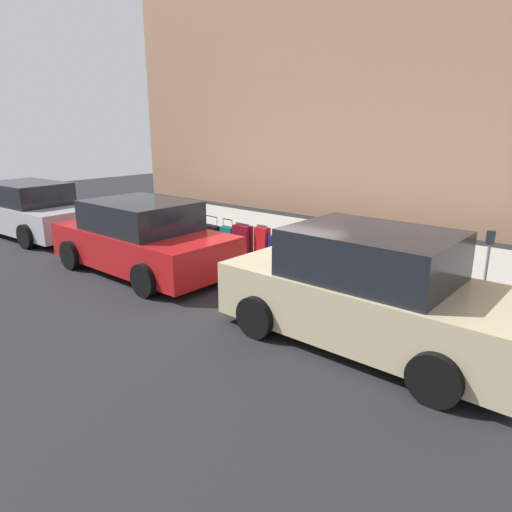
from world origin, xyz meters
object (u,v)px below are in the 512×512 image
(suitcase_silver_4, at_px, (316,259))
(suitcase_silver_11, at_px, (199,231))
(suitcase_olive_5, at_px, (297,251))
(parked_car_red_1, at_px, (142,238))
(suitcase_teal_2, at_px, (363,269))
(parked_car_silver_2, at_px, (30,210))
(suitcase_black_10, at_px, (212,236))
(suitcase_teal_9, at_px, (228,239))
(suitcase_black_3, at_px, (342,260))
(suitcase_maroon_8, at_px, (243,240))
(fire_hydrant, at_px, (177,223))
(suitcase_maroon_1, at_px, (390,270))
(suitcase_red_7, at_px, (262,242))
(bollard_post, at_px, (162,222))
(parked_car_beige_0, at_px, (369,292))
(suitcase_navy_6, at_px, (278,249))
(suitcase_red_0, at_px, (417,275))
(parking_meter, at_px, (488,257))

(suitcase_silver_4, bearing_deg, suitcase_silver_11, -0.59)
(suitcase_olive_5, bearing_deg, parked_car_red_1, 39.88)
(suitcase_teal_2, xyz_separation_m, parked_car_silver_2, (9.57, 2.00, 0.30))
(suitcase_teal_2, xyz_separation_m, parked_car_red_1, (4.21, 2.00, 0.31))
(suitcase_olive_5, distance_m, suitcase_black_10, 2.50)
(suitcase_teal_9, bearing_deg, suitcase_teal_2, 179.29)
(suitcase_teal_2, distance_m, suitcase_black_3, 0.54)
(suitcase_maroon_8, xyz_separation_m, fire_hydrant, (2.42, -0.07, 0.08))
(suitcase_maroon_1, height_order, suitcase_red_7, suitcase_maroon_1)
(suitcase_maroon_8, xyz_separation_m, suitcase_black_10, (1.04, -0.01, -0.07))
(bollard_post, xyz_separation_m, parked_car_beige_0, (-7.09, 1.93, 0.23))
(suitcase_silver_11, height_order, bollard_post, suitcase_silver_11)
(suitcase_maroon_1, distance_m, suitcase_navy_6, 2.63)
(parked_car_beige_0, xyz_separation_m, parked_car_silver_2, (10.69, 0.00, -0.06))
(fire_hydrant, bearing_deg, suitcase_red_7, -179.34)
(suitcase_teal_2, height_order, parked_car_red_1, parked_car_red_1)
(suitcase_silver_4, height_order, bollard_post, bollard_post)
(suitcase_red_7, relative_size, bollard_post, 0.94)
(suitcase_silver_11, bearing_deg, suitcase_teal_2, 178.94)
(parked_car_red_1, bearing_deg, bollard_post, -47.50)
(suitcase_black_3, height_order, suitcase_maroon_8, suitcase_black_3)
(suitcase_navy_6, distance_m, suitcase_maroon_8, 0.97)
(suitcase_teal_9, relative_size, bollard_post, 0.97)
(suitcase_red_0, relative_size, suitcase_silver_11, 1.11)
(parked_car_red_1, bearing_deg, fire_hydrant, -57.75)
(suitcase_silver_11, bearing_deg, parked_car_silver_2, 23.20)
(suitcase_red_0, relative_size, suitcase_navy_6, 1.64)
(suitcase_red_0, height_order, parked_car_silver_2, parked_car_silver_2)
(suitcase_teal_9, relative_size, parked_car_silver_2, 0.17)
(suitcase_olive_5, height_order, parking_meter, parking_meter)
(suitcase_silver_4, xyz_separation_m, suitcase_maroon_8, (2.00, 0.04, 0.09))
(suitcase_black_3, bearing_deg, fire_hydrant, 0.58)
(suitcase_silver_4, relative_size, parked_car_red_1, 0.17)
(suitcase_black_3, distance_m, bollard_post, 5.45)
(suitcase_black_10, xyz_separation_m, parked_car_silver_2, (5.43, 2.02, 0.30))
(parked_car_beige_0, bearing_deg, suitcase_maroon_1, -73.59)
(suitcase_black_3, distance_m, parked_car_red_1, 4.26)
(suitcase_maroon_8, relative_size, parked_car_beige_0, 0.18)
(fire_hydrant, distance_m, parked_car_beige_0, 6.96)
(suitcase_teal_9, distance_m, suitcase_black_10, 0.53)
(suitcase_olive_5, height_order, suitcase_red_7, suitcase_olive_5)
(suitcase_teal_9, bearing_deg, parked_car_red_1, 73.88)
(bollard_post, relative_size, parked_car_beige_0, 0.19)
(suitcase_black_10, bearing_deg, suitcase_teal_9, -176.95)
(suitcase_maroon_8, bearing_deg, fire_hydrant, -1.60)
(suitcase_silver_4, height_order, suitcase_olive_5, suitcase_olive_5)
(suitcase_red_7, distance_m, parked_car_red_1, 2.67)
(suitcase_black_10, bearing_deg, suitcase_silver_4, -179.37)
(fire_hydrant, relative_size, parked_car_red_1, 0.19)
(suitcase_teal_2, relative_size, suitcase_olive_5, 0.94)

